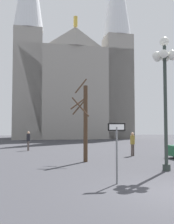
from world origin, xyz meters
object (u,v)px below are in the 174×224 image
at_px(street_lamp, 165,73).
at_px(pedestrian_standing, 133,142).
at_px(one_way_arrow_sign, 117,144).
at_px(pedestrian_walking, 28,139).
at_px(cathedral, 72,77).
at_px(bare_tree, 85,120).

xyz_separation_m(street_lamp, pedestrian_standing, (0.46, 6.28, -3.61)).
xyz_separation_m(one_way_arrow_sign, pedestrian_walking, (-4.07, 14.09, -0.41)).
bearing_deg(one_way_arrow_sign, pedestrian_standing, 68.14).
relative_size(cathedral, bare_tree, 7.38).
relative_size(cathedral, one_way_arrow_sign, 17.07).
xyz_separation_m(one_way_arrow_sign, pedestrian_standing, (3.49, 8.70, -0.41)).
height_order(cathedral, bare_tree, cathedral).
xyz_separation_m(cathedral, one_way_arrow_sign, (-1.99, -38.75, -9.88)).
bearing_deg(pedestrian_walking, one_way_arrow_sign, -73.88).
bearing_deg(pedestrian_standing, cathedral, 92.85).
distance_m(pedestrian_walking, pedestrian_standing, 9.28).
relative_size(pedestrian_walking, pedestrian_standing, 1.00).
distance_m(one_way_arrow_sign, pedestrian_standing, 9.39).
relative_size(one_way_arrow_sign, street_lamp, 0.34).
bearing_deg(one_way_arrow_sign, street_lamp, 38.63).
xyz_separation_m(bare_tree, pedestrian_standing, (3.77, 2.57, -1.43)).
bearing_deg(bare_tree, cathedral, 86.01).
xyz_separation_m(bare_tree, pedestrian_walking, (-3.79, 7.95, -1.43)).
xyz_separation_m(cathedral, pedestrian_standing, (1.50, -30.05, -10.29)).
height_order(street_lamp, pedestrian_standing, street_lamp).
bearing_deg(street_lamp, pedestrian_walking, 121.34).
distance_m(cathedral, pedestrian_walking, 27.41).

